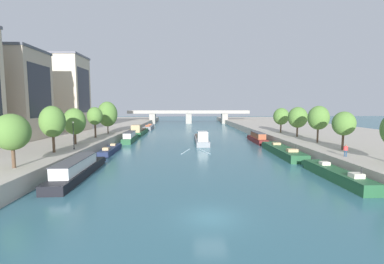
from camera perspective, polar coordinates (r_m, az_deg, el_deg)
ground_plane at (r=21.46m, az=4.10°, el=-18.29°), size 400.00×400.00×0.00m
quay_left at (r=82.16m, az=-25.90°, el=-0.23°), size 36.00×170.00×1.97m
quay_right at (r=83.90m, az=25.15°, el=-0.09°), size 36.00×170.00×1.97m
barge_midriver at (r=61.72m, az=2.03°, el=-1.51°), size 2.92×17.43×3.16m
wake_behind_barge at (r=50.09m, az=0.69°, el=-4.27°), size 5.60×5.87×0.03m
moored_boat_left_lone at (r=35.21m, az=-23.82°, el=-7.43°), size 3.08×15.75×2.41m
moored_boat_left_end at (r=51.30m, az=-17.46°, el=-3.72°), size 2.29×11.42×2.08m
moored_boat_left_gap_after at (r=65.45m, az=-13.47°, el=-1.16°), size 2.67×12.66×2.47m
moored_boat_left_downstream at (r=81.31m, az=-11.57°, el=0.16°), size 3.56×16.84×3.27m
moored_boat_left_far at (r=99.81m, az=-9.43°, el=1.06°), size 3.33×16.79×2.42m
moored_boat_right_downstream at (r=35.53m, az=29.00°, el=-8.13°), size 2.44×12.95×2.36m
moored_boat_right_midway at (r=49.72m, az=19.19°, el=-3.90°), size 3.41×16.63×2.40m
moored_boat_right_end at (r=64.46m, az=14.16°, el=-1.28°), size 2.37×12.39×2.47m
tree_left_far at (r=34.18m, az=-34.85°, el=-0.03°), size 3.73×3.73×5.94m
tree_left_midway at (r=42.52m, az=-28.33°, el=2.01°), size 3.53×3.53×6.79m
tree_left_past_mid at (r=50.05m, az=-24.41°, el=2.13°), size 3.80×3.80×6.38m
tree_left_distant at (r=59.27m, az=-20.58°, el=3.28°), size 3.26×3.26×6.52m
tree_left_second at (r=66.96m, az=-18.09°, el=3.76°), size 4.72×4.72×7.82m
tree_right_end_of_row at (r=45.95m, az=30.39°, el=1.59°), size 3.33×3.33×5.93m
tree_right_nearest at (r=53.02m, az=26.04°, el=2.81°), size 3.75×3.75×6.79m
tree_right_distant at (r=61.34m, az=22.21°, el=2.98°), size 4.12×4.12×6.54m
tree_right_far at (r=69.83m, az=19.01°, el=3.25°), size 3.90×3.90×6.24m
lamppost_left_bank at (r=44.43m, az=-24.61°, el=-0.41°), size 0.28×0.28×4.36m
building_left_far_end at (r=63.99m, az=-34.79°, el=6.81°), size 11.69×10.60×18.14m
building_left_tall at (r=80.35m, az=-27.50°, el=7.56°), size 15.00×10.39×20.35m
bridge_far at (r=128.19m, az=-0.74°, el=3.70°), size 59.57×4.40×6.48m
person_on_quay at (r=40.40m, az=30.70°, el=-3.37°), size 0.51×0.30×1.62m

